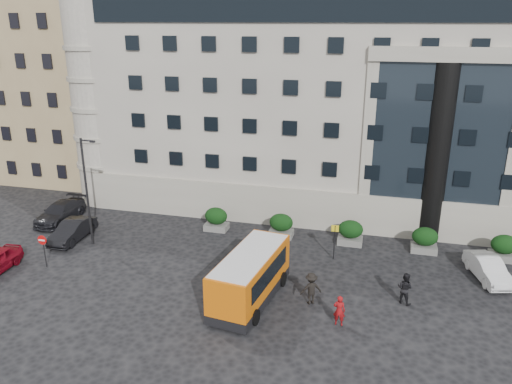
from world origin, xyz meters
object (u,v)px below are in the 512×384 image
hedge_b (281,225)px  parked_car_c (60,212)px  hedge_d (425,240)px  pedestrian_a (339,310)px  hedge_a (216,219)px  parked_car_d (170,183)px  hedge_e (504,248)px  pedestrian_c (311,289)px  parked_car_b (73,231)px  white_taxi (488,269)px  no_entry_sign (43,245)px  minibus (250,275)px  red_truck (125,164)px  street_lamp (87,188)px  hedge_c (350,232)px  bus_stop_sign (335,236)px  pedestrian_b (405,288)px

hedge_b → parked_car_c: hedge_b is taller
hedge_d → pedestrian_a: bearing=-115.1°
hedge_a → parked_car_d: 11.03m
hedge_a → parked_car_d: size_ratio=0.35×
hedge_e → pedestrian_c: 14.90m
parked_car_b → pedestrian_c: (18.63, -4.36, 0.22)m
hedge_e → white_taxi: 3.49m
no_entry_sign → minibus: bearing=-2.1°
parked_car_d → hedge_b: bearing=-37.2°
red_truck → white_taxi: red_truck is taller
parked_car_d → red_truck: bearing=152.5°
pedestrian_a → red_truck: bearing=-39.4°
hedge_b → minibus: bearing=-89.3°
street_lamp → parked_car_d: street_lamp is taller
hedge_c → red_truck: size_ratio=0.32×
no_entry_sign → hedge_d: bearing=19.8°
minibus → parked_car_b: 15.90m
bus_stop_sign → pedestrian_c: (-0.68, -6.07, -0.76)m
bus_stop_sign → parked_car_b: bus_stop_sign is taller
parked_car_b → pedestrian_b: bearing=-8.5°
hedge_e → street_lamp: street_lamp is taller
street_lamp → white_taxi: bearing=3.5°
street_lamp → parked_car_c: 7.06m
no_entry_sign → parked_car_d: 17.01m
parked_car_b → white_taxi: parked_car_b is taller
hedge_d → pedestrian_b: 7.59m
hedge_c → pedestrian_b: size_ratio=0.96×
red_truck → pedestrian_b: size_ratio=3.03×
parked_car_d → pedestrian_a: bearing=-50.7°
no_entry_sign → bus_stop_sign: bearing=18.1°
pedestrian_b → pedestrian_c: 5.44m
street_lamp → pedestrian_c: 17.58m
no_entry_sign → red_truck: 19.98m
parked_car_c → white_taxi: size_ratio=1.20×
pedestrian_a → parked_car_d: bearing=-44.1°
hedge_b → red_truck: size_ratio=0.32×
hedge_b → hedge_d: bearing=0.0°
hedge_b → pedestrian_b: 11.58m
red_truck → minibus: bearing=-54.5°
minibus → parked_car_c: minibus is taller
minibus → parked_car_b: bearing=169.7°
hedge_e → parked_car_d: hedge_e is taller
red_truck → pedestrian_a: 32.19m
hedge_c → red_truck: bearing=156.1°
bus_stop_sign → parked_car_b: size_ratio=0.55×
street_lamp → minibus: bearing=-19.0°
minibus → hedge_e: bearing=38.7°
hedge_a → parked_car_d: hedge_a is taller
hedge_d → pedestrian_b: pedestrian_b is taller
hedge_d → pedestrian_a: hedge_d is taller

